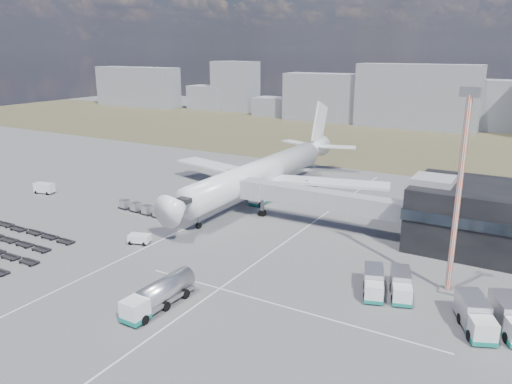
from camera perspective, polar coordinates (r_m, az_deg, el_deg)
The scene contains 13 objects.
ground at distance 81.25m, azimuth -10.35°, elevation -6.00°, with size 420.00×420.00×0.00m, color #565659.
grass_strip at distance 176.55m, azimuth 13.46°, elevation 5.78°, with size 420.00×90.00×0.01m, color #48462B.
lane_markings at distance 77.93m, azimuth -3.38°, elevation -6.72°, with size 47.12×110.00×0.01m.
jet_bridge at distance 87.88m, azimuth 6.21°, elevation -0.63°, with size 30.30×3.80×7.05m.
airliner at distance 105.02m, azimuth 0.98°, elevation 2.36°, with size 51.59×64.53×17.62m.
skyline at distance 213.16m, azimuth 16.74°, elevation 10.09°, with size 313.31×26.67×24.58m.
fuel_tanker at distance 62.28m, azimuth -11.03°, elevation -11.42°, with size 2.95×10.71×3.44m.
pushback_tug at distance 82.48m, azimuth -13.18°, elevation -5.26°, with size 3.39×1.91×1.52m, color white.
utility_van at distance 116.99m, azimuth -23.04°, elevation 0.39°, with size 4.27×1.93×2.28m, color white.
catering_truck at distance 100.71m, azimuth 0.62°, elevation -0.52°, with size 2.70×6.11×2.76m.
service_trucks_near at distance 66.35m, azimuth 14.77°, elevation -10.09°, with size 7.60×8.32×2.76m.
uld_row at distance 96.13m, azimuth -12.37°, elevation -2.00°, with size 14.90×2.79×1.63m.
floodlight_mast at distance 65.56m, azimuth 22.13°, elevation -0.30°, with size 2.47×2.01×25.97m.
Camera 1 is at (49.83, -56.67, 30.14)m, focal length 35.00 mm.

